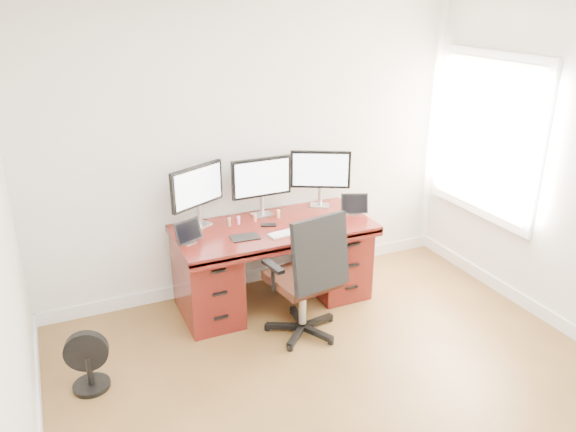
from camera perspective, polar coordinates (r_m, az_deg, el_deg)
name	(u,v)px	position (r m, az deg, el deg)	size (l,w,h in m)	color
back_wall	(254,145)	(5.02, -3.52, 7.17)	(4.00, 0.10, 2.70)	white
desk	(273,261)	(4.99, -1.56, -4.56)	(1.70, 0.80, 0.75)	#551511
office_chair	(306,296)	(4.52, 1.87, -8.15)	(0.66, 0.66, 1.09)	black
floor_fan	(88,362)	(4.28, -19.65, -13.80)	(0.31, 0.26, 0.45)	black
monitor_left	(197,188)	(4.76, -9.21, 2.79)	(0.51, 0.28, 0.53)	silver
monitor_center	(262,180)	(4.93, -2.70, 3.72)	(0.55, 0.14, 0.53)	silver
monitor_right	(320,172)	(5.16, 3.31, 4.54)	(0.50, 0.28, 0.53)	silver
tablet_left	(189,233)	(4.52, -10.07, -1.72)	(0.25, 0.16, 0.19)	silver
tablet_right	(355,205)	(5.07, 6.82, 1.09)	(0.25, 0.15, 0.19)	silver
keyboard	(284,233)	(4.64, -0.38, -1.79)	(0.26, 0.11, 0.01)	white
trackpad	(305,227)	(4.78, 1.69, -1.11)	(0.12, 0.12, 0.01)	silver
drawing_tablet	(245,237)	(4.59, -4.40, -2.17)	(0.23, 0.15, 0.01)	black
phone	(269,225)	(4.82, -1.99, -0.90)	(0.14, 0.07, 0.01)	black
figurine_brown	(229,221)	(4.82, -5.99, -0.53)	(0.03, 0.03, 0.08)	#97714E
figurine_pink	(238,220)	(4.84, -5.06, -0.38)	(0.03, 0.03, 0.08)	pink
figurine_orange	(255,217)	(4.89, -3.38, -0.10)	(0.03, 0.03, 0.08)	#ED7A59
figurine_yellow	(278,213)	(4.96, -0.99, 0.29)	(0.03, 0.03, 0.08)	#E4B268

